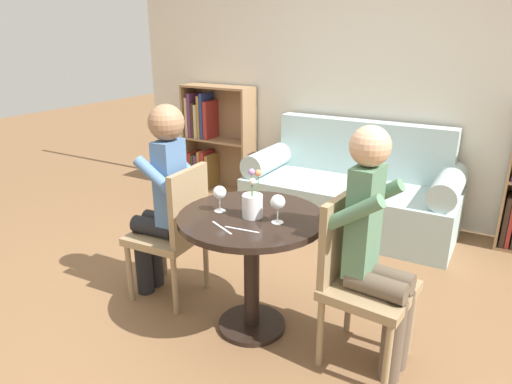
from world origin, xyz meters
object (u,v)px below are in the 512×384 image
Objects in this scene: chair_right at (357,274)px; flower_vase at (253,203)px; wine_glass_right at (278,203)px; wine_glass_left at (220,193)px; couch at (351,193)px; chair_left at (175,228)px; bookshelf_left at (212,140)px; person_left at (162,197)px; person_right at (376,248)px.

flower_vase is (-0.58, -0.08, 0.31)m from chair_right.
flower_vase is (-0.15, 0.00, -0.03)m from wine_glass_right.
wine_glass_left is (-0.78, -0.09, 0.33)m from chair_right.
couch is 1.86m from wine_glass_right.
couch is 1.81m from chair_left.
chair_right is (1.19, 0.01, 0.00)m from chair_left.
couch is at bearing 24.54° from chair_right.
chair_right is 5.78× the size of wine_glass_right.
wine_glass_right is 0.16m from flower_vase.
bookshelf_left is at bearing 129.84° from flower_vase.
flower_vase is at bearing 102.68° from chair_right.
couch is 6.56× the size of flower_vase.
chair_right reaches higher than wine_glass_left.
person_left is 1.36m from person_right.
person_right is 0.89m from wine_glass_left.
chair_right is 0.85m from wine_glass_left.
wine_glass_right is at bearing -1.54° from flower_vase.
bookshelf_left is at bearing 171.09° from couch.
person_right is at bearing 5.35° from wine_glass_left.
person_left reaches higher than wine_glass_left.
chair_right is 0.66m from flower_vase.
person_left reaches higher than chair_right.
person_right reaches higher than wine_glass_left.
bookshelf_left reaches higher than chair_left.
person_left is at bearing 95.87° from chair_right.
person_left is 1.01× the size of person_right.
bookshelf_left reaches higher than chair_right.
wine_glass_left is 0.20m from flower_vase.
person_right is 4.58× the size of flower_vase.
wine_glass_left is at bearing -177.68° from wine_glass_right.
wine_glass_right is (1.85, -2.04, 0.28)m from bookshelf_left.
person_left is 8.60× the size of wine_glass_left.
flower_vase is at bearing -50.16° from bookshelf_left.
wine_glass_right is (-0.51, -0.07, 0.16)m from person_right.
chair_left is 0.22m from person_left.
wine_glass_left is 0.54× the size of flower_vase.
person_right is at bearing -39.83° from bookshelf_left.
wine_glass_left is at bearing -174.72° from flower_vase.
wine_glass_right is (0.85, -0.07, 0.14)m from person_left.
flower_vase is (1.70, -2.04, 0.25)m from bookshelf_left.
couch is 1.42× the size of person_left.
wine_glass_left is at bearing 100.54° from person_right.
person_right reaches higher than couch.
person_right is (1.28, -0.01, 0.18)m from chair_left.
chair_left is 1.00× the size of chair_right.
person_left reaches higher than chair_left.
chair_left is 6.05× the size of wine_glass_left.
couch is 1.43× the size of person_right.
bookshelf_left is 1.27× the size of chair_left.
person_left is at bearing 175.00° from flower_vase.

